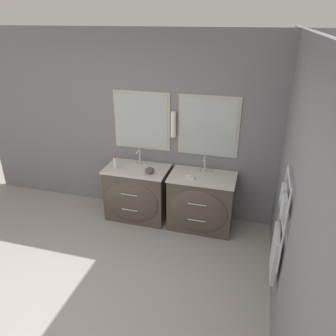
% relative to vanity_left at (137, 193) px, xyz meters
% --- Properties ---
extents(ground_plane, '(16.00, 16.00, 0.00)m').
position_rel_vanity_left_xyz_m(ground_plane, '(0.05, -1.93, -0.40)').
color(ground_plane, '#9E9993').
extents(wall_back, '(5.31, 0.15, 2.60)m').
position_rel_vanity_left_xyz_m(wall_back, '(0.06, 0.34, 0.90)').
color(wall_back, slate).
rests_on(wall_back, ground_plane).
extents(wall_right, '(0.13, 4.37, 2.60)m').
position_rel_vanity_left_xyz_m(wall_right, '(1.93, -0.92, 0.90)').
color(wall_right, slate).
rests_on(wall_right, ground_plane).
extents(vanity_left, '(0.89, 0.60, 0.78)m').
position_rel_vanity_left_xyz_m(vanity_left, '(0.00, 0.00, 0.00)').
color(vanity_left, '#4C4238').
rests_on(vanity_left, ground_plane).
extents(vanity_right, '(0.89, 0.60, 0.78)m').
position_rel_vanity_left_xyz_m(vanity_right, '(0.94, 0.00, 0.00)').
color(vanity_right, '#4C4238').
rests_on(vanity_right, ground_plane).
extents(faucet_left, '(0.17, 0.14, 0.23)m').
position_rel_vanity_left_xyz_m(faucet_left, '(0.00, 0.16, 0.50)').
color(faucet_left, silver).
rests_on(faucet_left, vanity_left).
extents(faucet_right, '(0.17, 0.14, 0.23)m').
position_rel_vanity_left_xyz_m(faucet_right, '(0.94, 0.16, 0.50)').
color(faucet_right, silver).
rests_on(faucet_right, vanity_right).
extents(toiletry_bottle, '(0.05, 0.05, 0.19)m').
position_rel_vanity_left_xyz_m(toiletry_bottle, '(-0.28, -0.05, 0.47)').
color(toiletry_bottle, silver).
rests_on(toiletry_bottle, vanity_left).
extents(amenity_bowl, '(0.13, 0.13, 0.08)m').
position_rel_vanity_left_xyz_m(amenity_bowl, '(0.23, -0.06, 0.42)').
color(amenity_bowl, '#4C4742').
rests_on(amenity_bowl, vanity_left).
extents(soap_dish, '(0.12, 0.08, 0.04)m').
position_rel_vanity_left_xyz_m(soap_dish, '(0.79, -0.07, 0.40)').
color(soap_dish, white).
rests_on(soap_dish, vanity_right).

